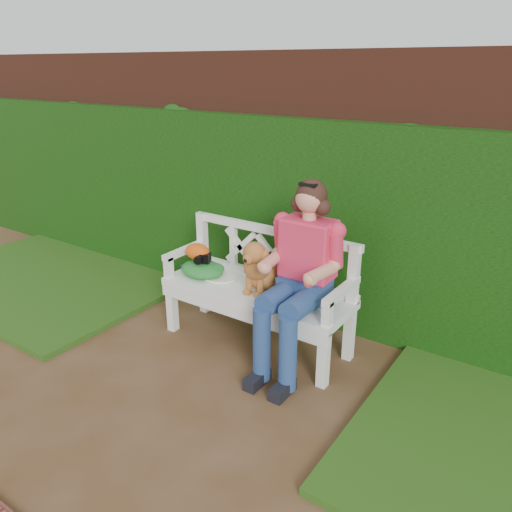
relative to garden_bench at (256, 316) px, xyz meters
The scene contains 11 objects.
ground 1.06m from the garden_bench, 93.38° to the right, with size 60.00×60.00×0.00m, color #4C2E15.
brick_wall 1.22m from the garden_bench, 94.00° to the left, with size 10.00×0.30×2.20m, color #5B2A1C.
ivy_hedge 0.89m from the garden_bench, 95.35° to the left, with size 10.00×0.18×1.70m, color #1F5612.
grass_left 2.47m from the garden_bench, behind, with size 2.60×2.00×0.05m, color #1A3D14.
garden_bench is the anchor object (origin of this frame).
seated_woman 0.60m from the garden_bench, ahead, with size 0.57×0.76×1.34m, color #F45381, non-canonical shape.
dog 0.45m from the garden_bench, 13.33° to the left, with size 0.28×0.38×0.42m, color #9E5E2F, non-canonical shape.
tennis_racket 0.46m from the garden_bench, behind, with size 0.58×0.24×0.03m, color white, non-canonical shape.
green_bag 0.59m from the garden_bench, behind, with size 0.37×0.29×0.13m, color green, non-canonical shape.
camera_item 0.63m from the garden_bench, behind, with size 0.11×0.08×0.08m, color black.
baseball_glove 0.71m from the garden_bench, behind, with size 0.22×0.16×0.14m, color #DD4F0F.
Camera 1 is at (2.02, -1.85, 2.10)m, focal length 35.00 mm.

